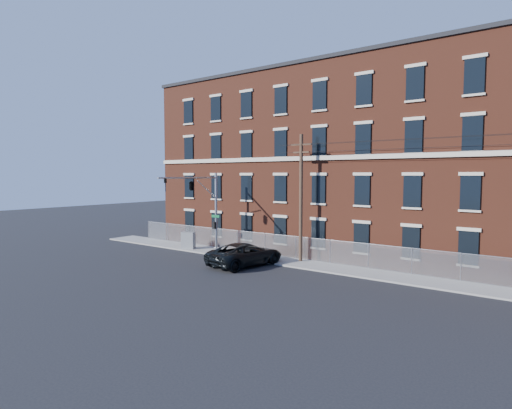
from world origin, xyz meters
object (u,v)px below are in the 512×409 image
(pickup_truck, at_px, (245,254))
(utility_cabinet, at_px, (188,240))
(traffic_signal_mast, at_px, (197,194))
(utility_pole_near, at_px, (301,195))

(pickup_truck, distance_m, utility_cabinet, 8.69)
(traffic_signal_mast, relative_size, utility_pole_near, 0.70)
(traffic_signal_mast, height_order, utility_pole_near, utility_pole_near)
(traffic_signal_mast, height_order, utility_cabinet, traffic_signal_mast)
(utility_pole_near, bearing_deg, pickup_truck, -128.38)
(traffic_signal_mast, distance_m, utility_pole_near, 8.70)
(traffic_signal_mast, distance_m, utility_cabinet, 5.90)
(utility_pole_near, relative_size, utility_cabinet, 6.52)
(utility_pole_near, xyz_separation_m, pickup_truck, (-2.81, -3.55, -4.46))
(utility_cabinet, bearing_deg, pickup_truck, -34.32)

